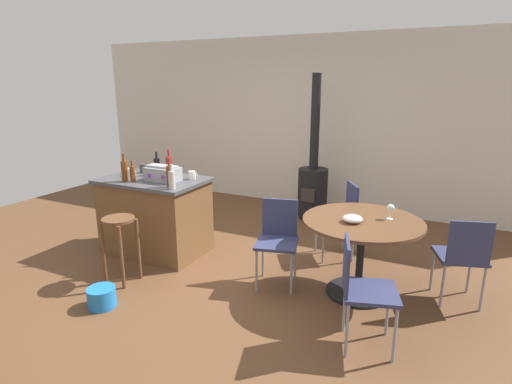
% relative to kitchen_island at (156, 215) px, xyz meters
% --- Properties ---
extents(ground_plane, '(8.80, 8.80, 0.00)m').
position_rel_kitchen_island_xyz_m(ground_plane, '(0.91, -0.14, -0.45)').
color(ground_plane, brown).
extents(back_wall, '(8.00, 0.10, 2.70)m').
position_rel_kitchen_island_xyz_m(back_wall, '(0.91, 2.70, 0.90)').
color(back_wall, beige).
rests_on(back_wall, ground_plane).
extents(kitchen_island, '(1.21, 0.79, 0.90)m').
position_rel_kitchen_island_xyz_m(kitchen_island, '(0.00, 0.00, 0.00)').
color(kitchen_island, brown).
rests_on(kitchen_island, ground_plane).
extents(wooden_stool, '(0.32, 0.32, 0.69)m').
position_rel_kitchen_island_xyz_m(wooden_stool, '(0.19, -0.78, 0.04)').
color(wooden_stool, brown).
rests_on(wooden_stool, ground_plane).
extents(dining_table, '(1.11, 1.11, 0.76)m').
position_rel_kitchen_island_xyz_m(dining_table, '(2.43, 0.03, 0.13)').
color(dining_table, black).
rests_on(dining_table, ground_plane).
extents(folding_chair_near, '(0.49, 0.49, 0.85)m').
position_rel_kitchen_island_xyz_m(folding_chair_near, '(1.63, -0.10, 0.05)').
color(folding_chair_near, navy).
rests_on(folding_chair_near, ground_plane).
extents(folding_chair_far, '(0.50, 0.50, 0.87)m').
position_rel_kitchen_island_xyz_m(folding_chair_far, '(2.60, -0.78, 0.06)').
color(folding_chair_far, navy).
rests_on(folding_chair_far, ground_plane).
extents(folding_chair_left, '(0.50, 0.50, 0.85)m').
position_rel_kitchen_island_xyz_m(folding_chair_left, '(3.29, 0.23, 0.04)').
color(folding_chair_left, navy).
rests_on(folding_chair_left, ground_plane).
extents(folding_chair_right, '(0.55, 0.55, 0.88)m').
position_rel_kitchen_island_xyz_m(folding_chair_right, '(2.03, 0.81, 0.07)').
color(folding_chair_right, navy).
rests_on(folding_chair_right, ground_plane).
extents(wood_stove, '(0.44, 0.45, 2.11)m').
position_rel_kitchen_island_xyz_m(wood_stove, '(1.29, 2.01, 0.08)').
color(wood_stove, black).
rests_on(wood_stove, ground_plane).
extents(toolbox, '(0.38, 0.24, 0.18)m').
position_rel_kitchen_island_xyz_m(toolbox, '(0.17, -0.03, 0.53)').
color(toolbox, gray).
rests_on(toolbox, kitchen_island).
extents(bottle_0, '(0.07, 0.07, 0.32)m').
position_rel_kitchen_island_xyz_m(bottle_0, '(0.42, -0.22, 0.57)').
color(bottle_0, '#603314').
rests_on(bottle_0, kitchen_island).
extents(bottle_1, '(0.06, 0.06, 0.25)m').
position_rel_kitchen_island_xyz_m(bottle_1, '(-0.11, -0.22, 0.54)').
color(bottle_1, '#603314').
rests_on(bottle_1, kitchen_island).
extents(bottle_2, '(0.07, 0.07, 0.27)m').
position_rel_kitchen_island_xyz_m(bottle_2, '(0.49, -0.28, 0.55)').
color(bottle_2, '#B7B2AD').
rests_on(bottle_2, kitchen_island).
extents(bottle_3, '(0.07, 0.07, 0.28)m').
position_rel_kitchen_island_xyz_m(bottle_3, '(-0.08, 0.18, 0.56)').
color(bottle_3, black).
rests_on(bottle_3, kitchen_island).
extents(bottle_4, '(0.08, 0.08, 0.31)m').
position_rel_kitchen_island_xyz_m(bottle_4, '(0.05, 0.25, 0.57)').
color(bottle_4, maroon).
rests_on(bottle_4, kitchen_island).
extents(bottle_5, '(0.07, 0.07, 0.32)m').
position_rel_kitchen_island_xyz_m(bottle_5, '(-0.21, -0.23, 0.57)').
color(bottle_5, '#603314').
rests_on(bottle_5, kitchen_island).
extents(cup_0, '(0.11, 0.07, 0.11)m').
position_rel_kitchen_island_xyz_m(cup_0, '(-0.32, 0.20, 0.50)').
color(cup_0, '#383838').
rests_on(cup_0, kitchen_island).
extents(cup_1, '(0.12, 0.08, 0.09)m').
position_rel_kitchen_island_xyz_m(cup_1, '(0.43, 0.18, 0.50)').
color(cup_1, white).
rests_on(cup_1, kitchen_island).
extents(cup_2, '(0.12, 0.09, 0.09)m').
position_rel_kitchen_island_xyz_m(cup_2, '(-0.34, 0.01, 0.49)').
color(cup_2, white).
rests_on(cup_2, kitchen_island).
extents(wine_glass, '(0.07, 0.07, 0.14)m').
position_rel_kitchen_island_xyz_m(wine_glass, '(2.65, 0.16, 0.41)').
color(wine_glass, silver).
rests_on(wine_glass, dining_table).
extents(serving_bowl, '(0.18, 0.18, 0.07)m').
position_rel_kitchen_island_xyz_m(serving_bowl, '(2.35, -0.08, 0.34)').
color(serving_bowl, white).
rests_on(serving_bowl, dining_table).
extents(plastic_bucket, '(0.25, 0.25, 0.18)m').
position_rel_kitchen_island_xyz_m(plastic_bucket, '(0.37, -1.24, -0.36)').
color(plastic_bucket, blue).
rests_on(plastic_bucket, ground_plane).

